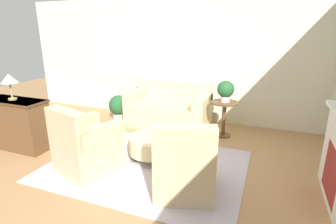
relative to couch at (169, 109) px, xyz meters
The scene contains 12 objects.
ground_plane 2.03m from the couch, 79.10° to the right, with size 16.00×16.00×0.00m, color #AD7F51.
wall_back 1.27m from the couch, 57.69° to the left, with size 9.00×0.12×2.80m.
rug 2.03m from the couch, 79.10° to the right, with size 3.01×2.21×0.01m.
couch is the anchor object (origin of this frame).
armchair_left 2.46m from the couch, 99.25° to the right, with size 0.94×1.00×1.01m.
armchair_right 2.69m from the couch, 64.61° to the right, with size 0.94×1.00×1.01m.
ottoman_table 1.73m from the couch, 77.65° to the right, with size 0.80×0.80×0.38m.
side_table 1.31m from the couch, 11.95° to the right, with size 0.54×0.54×0.71m.
dresser 3.01m from the couch, 133.50° to the right, with size 1.20×0.49×0.90m.
potted_plant_on_side_table 1.44m from the couch, 11.95° to the right, with size 0.33×0.33×0.42m.
potted_plant_floor 1.23m from the couch, behind, with size 0.47×0.47×0.60m.
table_lamp 3.14m from the couch, 133.50° to the right, with size 0.28×0.28×0.45m.
Camera 1 is at (1.67, -3.33, 2.03)m, focal length 28.00 mm.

